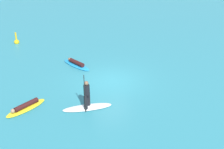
# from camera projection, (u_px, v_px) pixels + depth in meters

# --- Properties ---
(ground_plane) EXTENTS (120.00, 120.00, 0.00)m
(ground_plane) POSITION_uv_depth(u_px,v_px,m) (112.00, 81.00, 22.23)
(ground_plane) COLOR teal
(ground_plane) RESTS_ON ground
(surfer_on_yellow_board) EXTENTS (2.71, 1.80, 0.40)m
(surfer_on_yellow_board) POSITION_uv_depth(u_px,v_px,m) (26.00, 107.00, 19.08)
(surfer_on_yellow_board) COLOR yellow
(surfer_on_yellow_board) RESTS_ON ground_plane
(surfer_on_white_board) EXTENTS (2.99, 1.20, 2.29)m
(surfer_on_white_board) POSITION_uv_depth(u_px,v_px,m) (87.00, 102.00, 18.99)
(surfer_on_white_board) COLOR white
(surfer_on_white_board) RESTS_ON ground_plane
(surfer_on_blue_board) EXTENTS (1.67, 2.78, 0.42)m
(surfer_on_blue_board) POSITION_uv_depth(u_px,v_px,m) (76.00, 64.00, 24.34)
(surfer_on_blue_board) COLOR #1E8CD1
(surfer_on_blue_board) RESTS_ON ground_plane
(marker_buoy) EXTENTS (0.45, 0.45, 1.10)m
(marker_buoy) POSITION_uv_depth(u_px,v_px,m) (17.00, 41.00, 28.38)
(marker_buoy) COLOR yellow
(marker_buoy) RESTS_ON ground_plane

